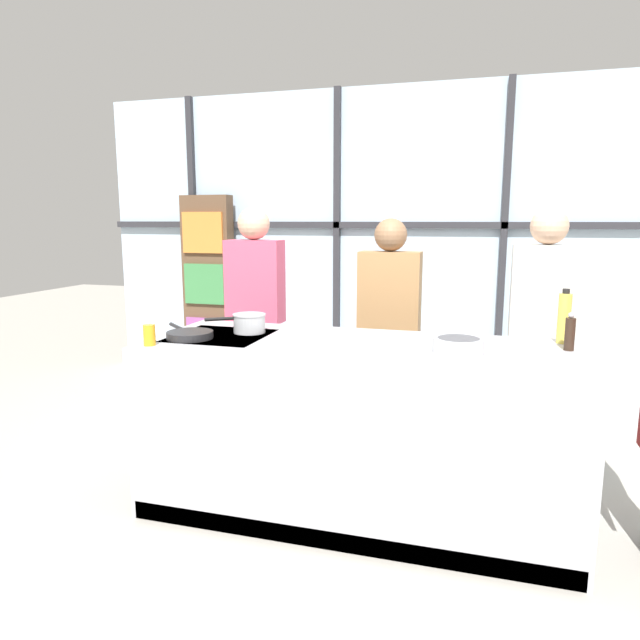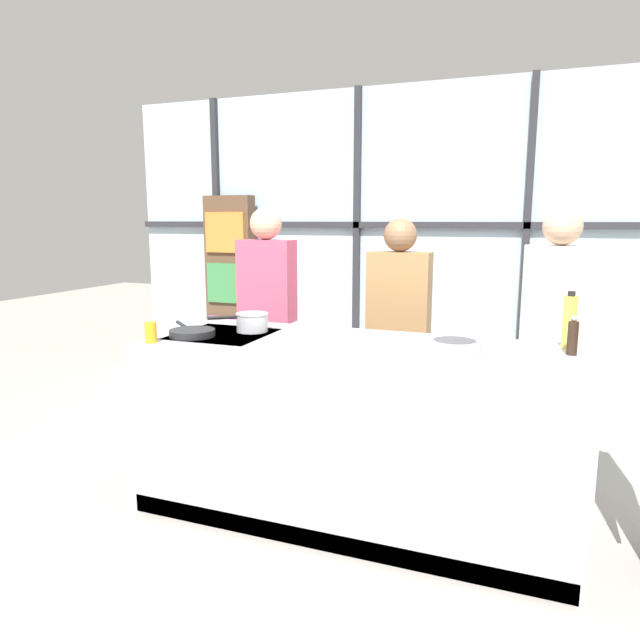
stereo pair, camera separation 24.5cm
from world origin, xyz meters
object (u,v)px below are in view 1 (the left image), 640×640
object	(u,v)px
pepper_grinder	(570,333)
frying_pan	(189,334)
saucepan	(249,323)
oil_bottle	(564,318)
white_plate	(459,362)
spectator_far_left	(255,305)
juice_glass_near	(149,335)
mixing_bowl	(458,345)
spectator_center_right	(543,320)
spectator_center_left	(389,319)

from	to	relation	value
pepper_grinder	frying_pan	bearing A→B (deg)	-172.19
saucepan	pepper_grinder	world-z (taller)	pepper_grinder
oil_bottle	pepper_grinder	bearing A→B (deg)	-86.66
white_plate	oil_bottle	xyz separation A→B (m)	(0.51, 0.61, 0.13)
spectator_far_left	juice_glass_near	distance (m)	1.33
white_plate	pepper_grinder	xyz separation A→B (m)	(0.52, 0.44, 0.08)
white_plate	mixing_bowl	xyz separation A→B (m)	(-0.02, 0.23, 0.03)
frying_pan	mixing_bowl	distance (m)	1.45
spectator_far_left	spectator_center_right	world-z (taller)	spectator_far_left
saucepan	mixing_bowl	bearing A→B (deg)	-8.56
frying_pan	pepper_grinder	xyz separation A→B (m)	(1.98, 0.27, 0.07)
frying_pan	spectator_center_right	bearing A→B (deg)	29.74
spectator_far_left	frying_pan	distance (m)	1.11
spectator_center_left	oil_bottle	world-z (taller)	spectator_center_left
spectator_center_right	pepper_grinder	world-z (taller)	spectator_center_right
spectator_far_left	saucepan	world-z (taller)	spectator_far_left
mixing_bowl	juice_glass_near	size ratio (longest dim) A/B	2.28
spectator_far_left	frying_pan	world-z (taller)	spectator_far_left
spectator_center_right	saucepan	bearing A→B (deg)	27.15
oil_bottle	juice_glass_near	bearing A→B (deg)	-162.32
juice_glass_near	pepper_grinder	bearing A→B (deg)	13.25
spectator_center_left	pepper_grinder	xyz separation A→B (m)	(1.05, -0.83, 0.12)
spectator_center_right	mixing_bowl	world-z (taller)	spectator_center_right
spectator_center_left	spectator_far_left	bearing A→B (deg)	-0.00
spectator_center_right	mixing_bowl	size ratio (longest dim) A/B	6.60
mixing_bowl	spectator_far_left	bearing A→B (deg)	145.56
frying_pan	pepper_grinder	world-z (taller)	pepper_grinder
juice_glass_near	spectator_far_left	bearing A→B (deg)	88.19
frying_pan	juice_glass_near	xyz separation A→B (m)	(-0.11, -0.22, 0.03)
mixing_bowl	oil_bottle	distance (m)	0.65
oil_bottle	mixing_bowl	bearing A→B (deg)	-143.97
spectator_center_right	frying_pan	xyz separation A→B (m)	(-1.93, -1.10, 0.01)
pepper_grinder	spectator_center_left	bearing A→B (deg)	141.65
saucepan	pepper_grinder	size ratio (longest dim) A/B	1.60
spectator_center_left	pepper_grinder	world-z (taller)	spectator_center_left
white_plate	juice_glass_near	distance (m)	1.58
spectator_center_left	saucepan	distance (m)	1.10
spectator_far_left	spectator_center_right	bearing A→B (deg)	-180.00
spectator_center_right	oil_bottle	xyz separation A→B (m)	(0.04, -0.66, 0.12)
pepper_grinder	white_plate	bearing A→B (deg)	-139.75
white_plate	juice_glass_near	bearing A→B (deg)	-178.00
oil_bottle	juice_glass_near	world-z (taller)	oil_bottle
saucepan	oil_bottle	bearing A→B (deg)	6.64
frying_pan	saucepan	size ratio (longest dim) A/B	1.24
frying_pan	mixing_bowl	bearing A→B (deg)	2.47
white_plate	mixing_bowl	distance (m)	0.23
spectator_center_left	white_plate	size ratio (longest dim) A/B	5.87
spectator_center_right	pepper_grinder	xyz separation A→B (m)	(0.05, -0.83, 0.07)
saucepan	frying_pan	bearing A→B (deg)	-136.16
spectator_center_right	oil_bottle	world-z (taller)	spectator_center_right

